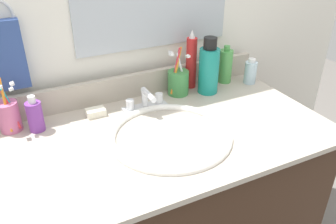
{
  "coord_description": "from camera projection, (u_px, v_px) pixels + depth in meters",
  "views": [
    {
      "loc": [
        -0.41,
        -0.83,
        1.46
      ],
      "look_at": [
        -0.0,
        0.0,
        0.94
      ],
      "focal_mm": 36.89,
      "sensor_mm": 36.0,
      "label": 1
    }
  ],
  "objects": [
    {
      "name": "countertop",
      "position": [
        169.0,
        133.0,
        1.11
      ],
      "size": [
        1.03,
        0.59,
        0.02
      ],
      "primitive_type": "cube",
      "color": "#B2A899",
      "rests_on": "vanity_cabinet"
    },
    {
      "name": "backsplash",
      "position": [
        136.0,
        85.0,
        1.3
      ],
      "size": [
        1.03,
        0.02,
        0.09
      ],
      "primitive_type": "cube",
      "color": "#B2A899",
      "rests_on": "countertop"
    },
    {
      "name": "back_wall",
      "position": [
        133.0,
        135.0,
        1.47
      ],
      "size": [
        2.13,
        0.04,
        1.3
      ],
      "primitive_type": "cube",
      "color": "white",
      "rests_on": "ground_plane"
    },
    {
      "name": "hand_towel",
      "position": [
        6.0,
        56.0,
        1.07
      ],
      "size": [
        0.11,
        0.04,
        0.22
      ],
      "primitive_type": "cube",
      "color": "#334C8C"
    },
    {
      "name": "sink_basin",
      "position": [
        170.0,
        145.0,
        1.09
      ],
      "size": [
        0.39,
        0.39,
        0.11
      ],
      "color": "white",
      "rests_on": "countertop"
    },
    {
      "name": "faucet",
      "position": [
        145.0,
        103.0,
        1.21
      ],
      "size": [
        0.16,
        0.1,
        0.08
      ],
      "color": "silver",
      "rests_on": "countertop"
    },
    {
      "name": "bottle_toner_green",
      "position": [
        226.0,
        66.0,
        1.4
      ],
      "size": [
        0.05,
        0.05,
        0.15
      ],
      "color": "#4C9E4C",
      "rests_on": "countertop"
    },
    {
      "name": "bottle_spray_red",
      "position": [
        191.0,
        62.0,
        1.34
      ],
      "size": [
        0.04,
        0.04,
        0.23
      ],
      "color": "red",
      "rests_on": "countertop"
    },
    {
      "name": "bottle_cream_purple",
      "position": [
        35.0,
        116.0,
        1.08
      ],
      "size": [
        0.05,
        0.05,
        0.12
      ],
      "color": "#7A3899",
      "rests_on": "countertop"
    },
    {
      "name": "bottle_gel_clear",
      "position": [
        250.0,
        72.0,
        1.4
      ],
      "size": [
        0.05,
        0.05,
        0.1
      ],
      "color": "silver",
      "rests_on": "countertop"
    },
    {
      "name": "bottle_mouthwash_teal",
      "position": [
        209.0,
        69.0,
        1.3
      ],
      "size": [
        0.08,
        0.08,
        0.22
      ],
      "color": "teal",
      "rests_on": "countertop"
    },
    {
      "name": "cup_green",
      "position": [
        178.0,
        82.0,
        1.31
      ],
      "size": [
        0.09,
        0.08,
        0.19
      ],
      "color": "#3F8C47",
      "rests_on": "countertop"
    },
    {
      "name": "cup_pink",
      "position": [
        9.0,
        115.0,
        1.08
      ],
      "size": [
        0.07,
        0.08,
        0.18
      ],
      "color": "#D16693",
      "rests_on": "countertop"
    },
    {
      "name": "soap_bar",
      "position": [
        96.0,
        112.0,
        1.18
      ],
      "size": [
        0.06,
        0.04,
        0.02
      ],
      "primitive_type": "cube",
      "color": "white",
      "rests_on": "countertop"
    }
  ]
}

